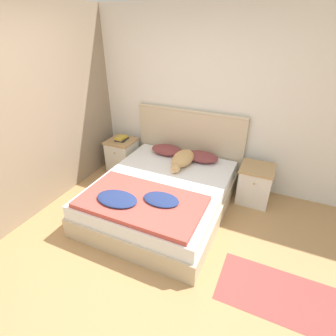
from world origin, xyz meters
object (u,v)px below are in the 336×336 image
(pillow_right, at_px, (202,157))
(book_stack, at_px, (122,138))
(dog, at_px, (183,159))
(bed, at_px, (162,195))
(nightstand_left, at_px, (122,155))
(nightstand_right, at_px, (255,184))
(pillow_left, at_px, (167,150))

(pillow_right, height_order, book_stack, book_stack)
(dog, relative_size, book_stack, 2.98)
(bed, height_order, dog, dog)
(nightstand_left, relative_size, book_stack, 2.31)
(nightstand_right, xyz_separation_m, pillow_right, (-0.83, 0.04, 0.24))
(nightstand_right, height_order, pillow_right, pillow_right)
(nightstand_right, bearing_deg, book_stack, 179.45)
(nightstand_right, height_order, dog, dog)
(dog, distance_m, book_stack, 1.21)
(nightstand_left, relative_size, dog, 0.77)
(pillow_left, relative_size, book_stack, 2.14)
(pillow_left, bearing_deg, book_stack, -178.44)
(bed, height_order, nightstand_right, nightstand_right)
(bed, bearing_deg, book_stack, 145.84)
(book_stack, bearing_deg, nightstand_right, -0.55)
(dog, bearing_deg, bed, -97.65)
(pillow_right, bearing_deg, book_stack, -179.08)
(pillow_left, relative_size, pillow_right, 1.00)
(pillow_left, bearing_deg, bed, -69.71)
(nightstand_left, bearing_deg, pillow_right, 1.80)
(pillow_left, height_order, pillow_right, same)
(bed, xyz_separation_m, book_stack, (-1.12, 0.76, 0.35))
(bed, bearing_deg, dog, 82.35)
(nightstand_right, distance_m, book_stack, 2.26)
(nightstand_left, xyz_separation_m, dog, (1.19, -0.19, 0.26))
(bed, distance_m, nightstand_right, 1.34)
(pillow_left, xyz_separation_m, pillow_right, (0.58, 0.00, 0.00))
(bed, bearing_deg, pillow_right, 69.71)
(nightstand_left, bearing_deg, book_stack, 94.31)
(bed, height_order, book_stack, book_stack)
(bed, relative_size, pillow_right, 3.92)
(nightstand_left, bearing_deg, dog, -8.87)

